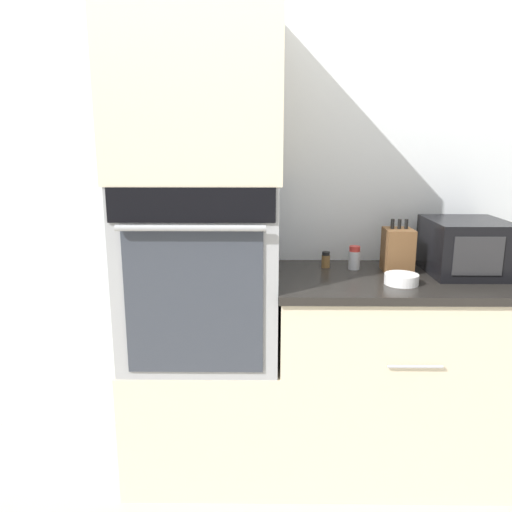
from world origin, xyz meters
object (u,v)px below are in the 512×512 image
at_px(wall_oven, 202,269).
at_px(knife_block, 398,250).
at_px(condiment_jar_mid, 354,258).
at_px(microwave, 465,247).
at_px(bowl, 401,279).
at_px(condiment_jar_near, 326,260).

distance_m(wall_oven, knife_block, 0.89).
bearing_deg(knife_block, condiment_jar_mid, 168.02).
bearing_deg(condiment_jar_mid, microwave, -7.61).
relative_size(wall_oven, microwave, 2.09).
relative_size(microwave, condiment_jar_mid, 3.38).
bearing_deg(wall_oven, bowl, -8.10).
bearing_deg(microwave, condiment_jar_mid, 172.39).
height_order(condiment_jar_near, condiment_jar_mid, condiment_jar_mid).
height_order(wall_oven, condiment_jar_mid, wall_oven).
xyz_separation_m(knife_block, condiment_jar_near, (-0.32, 0.07, -0.06)).
relative_size(bowl, condiment_jar_near, 1.87).
bearing_deg(bowl, knife_block, 80.50).
bearing_deg(knife_block, microwave, -4.78).
distance_m(bowl, condiment_jar_mid, 0.29).
bearing_deg(condiment_jar_near, knife_block, -12.98).
relative_size(knife_block, condiment_jar_mid, 2.22).
bearing_deg(bowl, microwave, 29.05).
bearing_deg(wall_oven, condiment_jar_near, 15.77).
height_order(wall_oven, condiment_jar_near, wall_oven).
relative_size(wall_oven, condiment_jar_near, 10.29).
bearing_deg(knife_block, wall_oven, -174.35).
xyz_separation_m(microwave, condiment_jar_near, (-0.61, 0.10, -0.08)).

